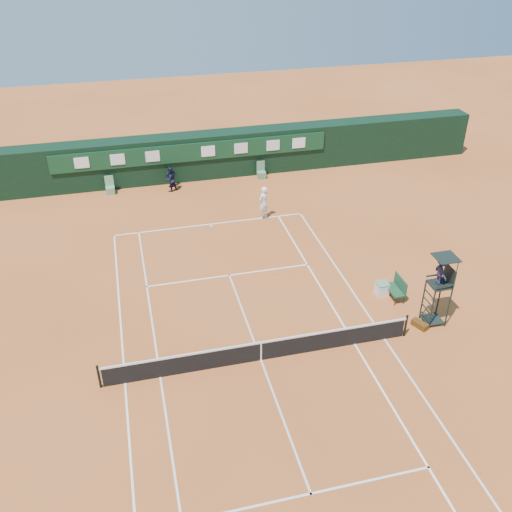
{
  "coord_description": "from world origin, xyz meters",
  "views": [
    {
      "loc": [
        -4.42,
        -16.98,
        16.02
      ],
      "look_at": [
        1.28,
        6.0,
        1.2
      ],
      "focal_mm": 40.0,
      "sensor_mm": 36.0,
      "label": 1
    }
  ],
  "objects_px": {
    "player_bench": "(397,287)",
    "cooler": "(382,289)",
    "umpire_chair": "(441,276)",
    "tennis_net": "(261,351)",
    "player": "(263,203)"
  },
  "relations": [
    {
      "from": "player_bench",
      "to": "cooler",
      "type": "height_order",
      "value": "player_bench"
    },
    {
      "from": "umpire_chair",
      "to": "cooler",
      "type": "bearing_deg",
      "value": 117.51
    },
    {
      "from": "umpire_chair",
      "to": "player_bench",
      "type": "bearing_deg",
      "value": 109.27
    },
    {
      "from": "tennis_net",
      "to": "cooler",
      "type": "bearing_deg",
      "value": 24.53
    },
    {
      "from": "tennis_net",
      "to": "umpire_chair",
      "type": "height_order",
      "value": "umpire_chair"
    },
    {
      "from": "player_bench",
      "to": "cooler",
      "type": "xyz_separation_m",
      "value": [
        -0.57,
        0.4,
        -0.27
      ]
    },
    {
      "from": "player",
      "to": "tennis_net",
      "type": "bearing_deg",
      "value": 39.6
    },
    {
      "from": "umpire_chair",
      "to": "player_bench",
      "type": "distance_m",
      "value": 2.9
    },
    {
      "from": "player_bench",
      "to": "umpire_chair",
      "type": "bearing_deg",
      "value": -70.73
    },
    {
      "from": "tennis_net",
      "to": "player",
      "type": "relative_size",
      "value": 6.36
    },
    {
      "from": "tennis_net",
      "to": "umpire_chair",
      "type": "bearing_deg",
      "value": 4.07
    },
    {
      "from": "tennis_net",
      "to": "cooler",
      "type": "height_order",
      "value": "tennis_net"
    },
    {
      "from": "tennis_net",
      "to": "player_bench",
      "type": "xyz_separation_m",
      "value": [
        7.3,
        2.67,
        0.09
      ]
    },
    {
      "from": "tennis_net",
      "to": "player",
      "type": "distance_m",
      "value": 12.31
    },
    {
      "from": "tennis_net",
      "to": "player",
      "type": "bearing_deg",
      "value": 75.0
    }
  ]
}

